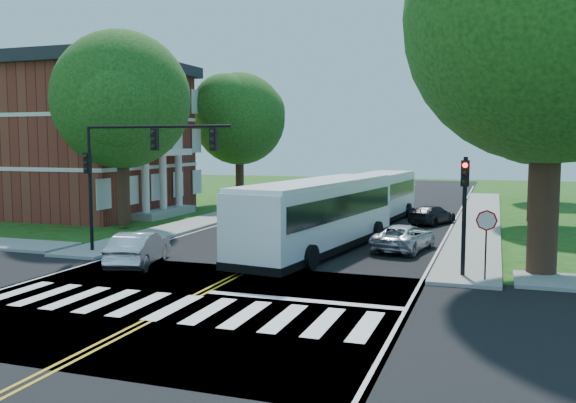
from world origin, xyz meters
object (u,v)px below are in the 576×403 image
at_px(signal_nw, 133,158).
at_px(signal_ne, 465,200).
at_px(dark_sedan, 432,215).
at_px(bus_lead, 319,214).
at_px(hatchback, 139,249).
at_px(suv, 404,238).
at_px(bus_follow, 374,197).

distance_m(signal_nw, signal_ne, 14.13).
distance_m(signal_nw, dark_sedan, 19.43).
height_order(signal_nw, dark_sedan, signal_nw).
bearing_deg(signal_ne, dark_sedan, 99.77).
xyz_separation_m(signal_ne, dark_sedan, (-2.62, 15.24, -2.37)).
xyz_separation_m(bus_lead, hatchback, (-6.15, -5.44, -1.05)).
relative_size(bus_lead, hatchback, 3.06).
distance_m(suv, dark_sedan, 9.89).
height_order(bus_follow, dark_sedan, bus_follow).
distance_m(bus_follow, hatchback, 17.56).
bearing_deg(suv, signal_nw, 36.25).
xyz_separation_m(bus_follow, suv, (3.23, -9.16, -1.01)).
bearing_deg(signal_ne, bus_follow, 112.99).
xyz_separation_m(signal_nw, dark_sedan, (11.43, 15.25, -3.78)).
bearing_deg(hatchback, signal_nw, -67.72).
height_order(signal_ne, bus_follow, signal_ne).
height_order(bus_lead, hatchback, bus_lead).
relative_size(signal_nw, hatchback, 1.67).
bearing_deg(signal_nw, suv, 25.73).
height_order(suv, dark_sedan, suv).
xyz_separation_m(hatchback, suv, (9.85, 7.08, -0.09)).
relative_size(signal_nw, dark_sedan, 1.77).
height_order(signal_nw, hatchback, signal_nw).
bearing_deg(dark_sedan, hatchback, 80.68).
relative_size(bus_lead, dark_sedan, 3.24).
bearing_deg(dark_sedan, signal_ne, 121.34).
height_order(signal_ne, suv, signal_ne).
distance_m(bus_follow, suv, 9.76).
bearing_deg(suv, signal_ne, 129.18).
distance_m(bus_follow, dark_sedan, 3.75).
relative_size(bus_follow, hatchback, 2.82).
bearing_deg(dark_sedan, bus_lead, 92.43).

